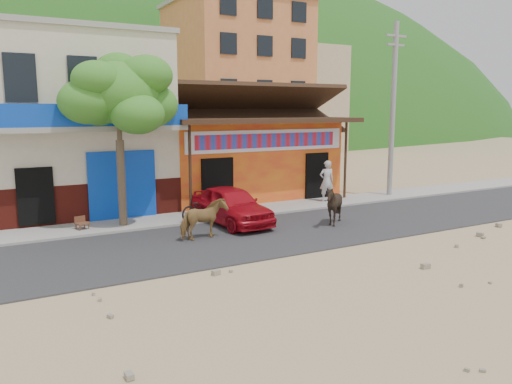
{
  "coord_description": "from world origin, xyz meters",
  "views": [
    {
      "loc": [
        -8.8,
        -11.61,
        4.18
      ],
      "look_at": [
        -0.76,
        3.0,
        1.4
      ],
      "focal_mm": 35.0,
      "sensor_mm": 36.0,
      "label": 1
    }
  ],
  "objects_px": {
    "utility_pole": "(393,110)",
    "cow_dark": "(334,205)",
    "cow_tan": "(204,219)",
    "pedestrian": "(327,181)",
    "cafe_chair_left": "(82,218)",
    "tree": "(120,140)",
    "red_car": "(231,205)",
    "scooter": "(200,207)"
  },
  "relations": [
    {
      "from": "cow_tan",
      "to": "cow_dark",
      "type": "height_order",
      "value": "cow_dark"
    },
    {
      "from": "tree",
      "to": "cow_tan",
      "type": "bearing_deg",
      "value": -57.57
    },
    {
      "from": "tree",
      "to": "scooter",
      "type": "height_order",
      "value": "tree"
    },
    {
      "from": "cow_tan",
      "to": "cow_dark",
      "type": "xyz_separation_m",
      "value": [
        4.89,
        -0.41,
        0.08
      ]
    },
    {
      "from": "red_car",
      "to": "pedestrian",
      "type": "distance_m",
      "value": 5.74
    },
    {
      "from": "utility_pole",
      "to": "cow_dark",
      "type": "bearing_deg",
      "value": -149.77
    },
    {
      "from": "red_car",
      "to": "scooter",
      "type": "height_order",
      "value": "red_car"
    },
    {
      "from": "red_car",
      "to": "scooter",
      "type": "distance_m",
      "value": 1.24
    },
    {
      "from": "tree",
      "to": "scooter",
      "type": "xyz_separation_m",
      "value": [
        2.73,
        -0.5,
        -2.54
      ]
    },
    {
      "from": "pedestrian",
      "to": "cafe_chair_left",
      "type": "relative_size",
      "value": 2.24
    },
    {
      "from": "red_car",
      "to": "cow_tan",
      "type": "bearing_deg",
      "value": -142.19
    },
    {
      "from": "tree",
      "to": "red_car",
      "type": "distance_m",
      "value": 4.53
    },
    {
      "from": "pedestrian",
      "to": "cafe_chair_left",
      "type": "bearing_deg",
      "value": 15.82
    },
    {
      "from": "tree",
      "to": "cow_tan",
      "type": "relative_size",
      "value": 3.91
    },
    {
      "from": "red_car",
      "to": "cafe_chair_left",
      "type": "relative_size",
      "value": 4.98
    },
    {
      "from": "utility_pole",
      "to": "cow_dark",
      "type": "distance_m",
      "value": 7.77
    },
    {
      "from": "utility_pole",
      "to": "cow_dark",
      "type": "relative_size",
      "value": 5.53
    },
    {
      "from": "cow_tan",
      "to": "cafe_chair_left",
      "type": "height_order",
      "value": "cow_tan"
    },
    {
      "from": "cow_tan",
      "to": "pedestrian",
      "type": "height_order",
      "value": "pedestrian"
    },
    {
      "from": "red_car",
      "to": "cafe_chair_left",
      "type": "height_order",
      "value": "red_car"
    },
    {
      "from": "cow_tan",
      "to": "red_car",
      "type": "distance_m",
      "value": 2.34
    },
    {
      "from": "red_car",
      "to": "cafe_chair_left",
      "type": "xyz_separation_m",
      "value": [
        -5.0,
        1.38,
        -0.2
      ]
    },
    {
      "from": "cow_dark",
      "to": "tree",
      "type": "bearing_deg",
      "value": -114.08
    },
    {
      "from": "cow_dark",
      "to": "cafe_chair_left",
      "type": "height_order",
      "value": "cow_dark"
    },
    {
      "from": "tree",
      "to": "scooter",
      "type": "distance_m",
      "value": 3.76
    },
    {
      "from": "red_car",
      "to": "pedestrian",
      "type": "bearing_deg",
      "value": 12.65
    },
    {
      "from": "cow_dark",
      "to": "red_car",
      "type": "distance_m",
      "value": 3.71
    },
    {
      "from": "cafe_chair_left",
      "to": "cow_tan",
      "type": "bearing_deg",
      "value": -57.93
    },
    {
      "from": "scooter",
      "to": "pedestrian",
      "type": "distance_m",
      "value": 6.43
    },
    {
      "from": "pedestrian",
      "to": "utility_pole",
      "type": "bearing_deg",
      "value": -166.33
    },
    {
      "from": "pedestrian",
      "to": "cow_tan",
      "type": "bearing_deg",
      "value": 38.15
    },
    {
      "from": "cafe_chair_left",
      "to": "utility_pole",
      "type": "bearing_deg",
      "value": -15.15
    },
    {
      "from": "cow_tan",
      "to": "cow_dark",
      "type": "relative_size",
      "value": 1.06
    },
    {
      "from": "tree",
      "to": "utility_pole",
      "type": "distance_m",
      "value": 12.84
    },
    {
      "from": "cow_dark",
      "to": "scooter",
      "type": "distance_m",
      "value": 4.91
    },
    {
      "from": "cow_dark",
      "to": "cafe_chair_left",
      "type": "xyz_separation_m",
      "value": [
        -8.14,
        3.35,
        -0.24
      ]
    },
    {
      "from": "cow_dark",
      "to": "red_car",
      "type": "bearing_deg",
      "value": -119.79
    },
    {
      "from": "tree",
      "to": "pedestrian",
      "type": "xyz_separation_m",
      "value": [
        9.1,
        0.25,
        -2.09
      ]
    },
    {
      "from": "cow_tan",
      "to": "pedestrian",
      "type": "distance_m",
      "value": 7.92
    },
    {
      "from": "tree",
      "to": "red_car",
      "type": "bearing_deg",
      "value": -20.79
    },
    {
      "from": "red_car",
      "to": "pedestrian",
      "type": "xyz_separation_m",
      "value": [
        5.5,
        1.62,
        0.3
      ]
    },
    {
      "from": "cow_dark",
      "to": "pedestrian",
      "type": "relative_size",
      "value": 0.79
    }
  ]
}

